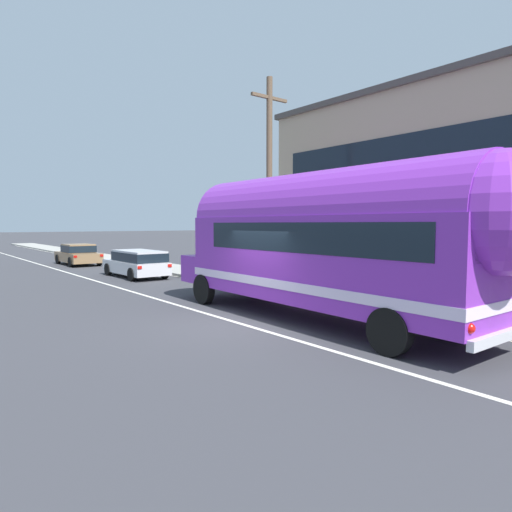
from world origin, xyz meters
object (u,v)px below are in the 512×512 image
object	(u,v)px
painted_bus	(331,239)
car_lead	(137,262)
utility_pole	(269,181)
car_second	(78,254)

from	to	relation	value
painted_bus	car_lead	bearing A→B (deg)	88.95
utility_pole	painted_bus	bearing A→B (deg)	-115.38
painted_bus	car_second	world-z (taller)	painted_bus
car_lead	painted_bus	bearing A→B (deg)	-91.05
painted_bus	car_lead	xyz separation A→B (m)	(0.24, 13.06, -1.51)
utility_pole	car_lead	size ratio (longest dim) A/B	1.89
utility_pole	car_second	size ratio (longest dim) A/B	1.94
car_second	painted_bus	bearing A→B (deg)	-90.15
utility_pole	painted_bus	xyz separation A→B (m)	(-2.72, -5.73, -2.12)
car_lead	car_second	xyz separation A→B (m)	(-0.18, 8.96, -0.06)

